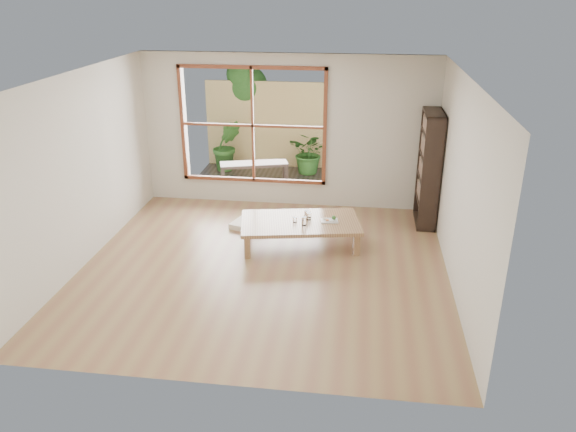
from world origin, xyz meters
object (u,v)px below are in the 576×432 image
at_px(low_table, 300,224).
at_px(food_tray, 330,220).
at_px(garden_bench, 254,166).
at_px(bookshelf, 429,169).

xyz_separation_m(low_table, food_tray, (0.44, 0.06, 0.06)).
bearing_deg(food_tray, garden_bench, 113.49).
height_order(bookshelf, garden_bench, bookshelf).
bearing_deg(garden_bench, bookshelf, -41.81).
distance_m(low_table, garden_bench, 2.86).
relative_size(low_table, bookshelf, 1.03).
relative_size(low_table, food_tray, 6.78).
height_order(low_table, garden_bench, garden_bench).
relative_size(bookshelf, food_tray, 6.56).
distance_m(bookshelf, garden_bench, 3.50).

